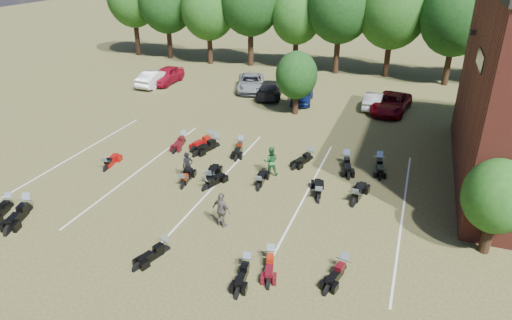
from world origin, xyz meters
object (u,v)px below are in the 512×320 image
at_px(car_0, 166,75).
at_px(motorcycle_0, 10,208).
at_px(person_black, 188,166).
at_px(person_green, 271,161).
at_px(motorcycle_14, 183,143).
at_px(motorcycle_3, 165,252).
at_px(motorcycle_7, 106,170).
at_px(person_grey, 222,210).
at_px(car_4, 302,94).

distance_m(car_0, motorcycle_0, 23.41).
height_order(person_black, motorcycle_0, person_black).
xyz_separation_m(person_green, motorcycle_14, (-7.00, 2.47, -0.88)).
relative_size(person_black, person_green, 0.93).
xyz_separation_m(person_green, motorcycle_3, (-2.03, -8.53, -0.88)).
bearing_deg(person_black, person_green, -12.55).
relative_size(car_0, person_black, 2.81).
relative_size(person_green, motorcycle_7, 0.83).
bearing_deg(person_grey, car_4, -69.02).
bearing_deg(motorcycle_0, person_green, 18.93).
bearing_deg(motorcycle_0, motorcycle_14, 51.36).
bearing_deg(car_4, car_0, 166.59).
distance_m(car_0, motorcycle_3, 27.10).
bearing_deg(motorcycle_0, person_black, 23.51).
xyz_separation_m(motorcycle_3, motorcycle_7, (-7.34, 5.83, 0.00)).
bearing_deg(car_4, motorcycle_14, -123.30).
height_order(car_0, motorcycle_3, car_0).
bearing_deg(motorcycle_14, motorcycle_7, -122.16).
relative_size(motorcycle_0, motorcycle_14, 0.97).
relative_size(car_0, person_grey, 2.58).
bearing_deg(motorcycle_7, car_4, -123.75).
height_order(car_4, motorcycle_0, car_4).
xyz_separation_m(car_0, person_black, (11.25, -17.09, 0.04)).
xyz_separation_m(motorcycle_0, motorcycle_3, (9.23, -0.50, 0.00)).
relative_size(person_green, motorcycle_3, 0.86).
bearing_deg(motorcycle_3, person_black, 126.48).
distance_m(person_green, motorcycle_0, 13.86).
bearing_deg(person_green, person_black, 4.07).
height_order(car_0, motorcycle_14, car_0).
height_order(person_green, motorcycle_7, person_green).
bearing_deg(person_black, motorcycle_14, 82.19).
height_order(car_4, motorcycle_14, car_4).
height_order(person_black, motorcycle_7, person_black).
height_order(motorcycle_3, motorcycle_7, motorcycle_7).
height_order(car_4, person_green, person_green).
relative_size(car_0, motorcycle_3, 2.26).
bearing_deg(motorcycle_3, person_green, 94.31).
xyz_separation_m(person_green, motorcycle_7, (-9.37, -2.71, -0.88)).
distance_m(motorcycle_3, motorcycle_7, 9.37).
height_order(car_0, car_4, car_0).
bearing_deg(person_green, motorcycle_14, -41.92).
bearing_deg(motorcycle_7, person_black, 177.68).
distance_m(car_4, person_black, 16.09).
xyz_separation_m(car_4, motorcycle_7, (-7.62, -16.50, -0.70)).
height_order(car_0, person_grey, person_grey).
distance_m(motorcycle_0, motorcycle_3, 9.24).
bearing_deg(motorcycle_7, car_0, -79.95).
bearing_deg(car_0, person_black, -56.66).
bearing_deg(motorcycle_7, person_grey, 151.49).
bearing_deg(car_4, person_grey, -94.68).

